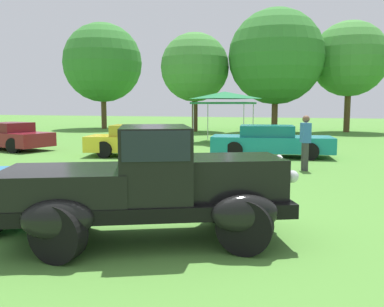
% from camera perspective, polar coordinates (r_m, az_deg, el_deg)
% --- Properties ---
extents(ground_plane, '(120.00, 120.00, 0.00)m').
position_cam_1_polar(ground_plane, '(6.51, -3.92, -11.17)').
color(ground_plane, '#4C8433').
extents(feature_pickup_truck, '(4.30, 3.09, 1.70)m').
position_cam_1_polar(feature_pickup_truck, '(6.03, -5.87, -4.18)').
color(feature_pickup_truck, black).
rests_on(feature_pickup_truck, ground_plane).
extents(show_car_burgundy, '(4.08, 2.47, 1.22)m').
position_cam_1_polar(show_car_burgundy, '(20.00, -23.90, 2.19)').
color(show_car_burgundy, maroon).
rests_on(show_car_burgundy, ground_plane).
extents(show_car_yellow, '(4.41, 2.71, 1.22)m').
position_cam_1_polar(show_car_yellow, '(16.23, -7.38, 1.78)').
color(show_car_yellow, yellow).
rests_on(show_car_yellow, ground_plane).
extents(show_car_teal, '(4.80, 2.42, 1.22)m').
position_cam_1_polar(show_car_teal, '(16.08, 10.89, 1.67)').
color(show_car_teal, teal).
rests_on(show_car_teal, ground_plane).
extents(spectator_between_cars, '(0.36, 0.46, 1.69)m').
position_cam_1_polar(spectator_between_cars, '(12.95, 15.55, 1.72)').
color(spectator_between_cars, '#383838').
rests_on(spectator_between_cars, ground_plane).
extents(canopy_tent_left_field, '(2.92, 2.92, 2.71)m').
position_cam_1_polar(canopy_tent_left_field, '(22.01, 4.58, 7.87)').
color(canopy_tent_left_field, '#B7B7BC').
rests_on(canopy_tent_left_field, ground_plane).
extents(treeline_far_left, '(6.53, 6.53, 8.77)m').
position_cam_1_polar(treeline_far_left, '(35.69, -12.37, 12.26)').
color(treeline_far_left, brown).
rests_on(treeline_far_left, ground_plane).
extents(treeline_mid_left, '(5.10, 5.10, 7.34)m').
position_cam_1_polar(treeline_mid_left, '(31.09, 0.39, 11.92)').
color(treeline_mid_left, '#47331E').
rests_on(treeline_mid_left, ground_plane).
extents(treeline_center, '(6.79, 6.79, 8.82)m').
position_cam_1_polar(treeline_center, '(30.57, 11.65, 13.09)').
color(treeline_center, brown).
rests_on(treeline_center, ground_plane).
extents(treeline_mid_right, '(5.44, 5.44, 8.05)m').
position_cam_1_polar(treeline_mid_right, '(32.51, 21.13, 12.20)').
color(treeline_mid_right, brown).
rests_on(treeline_mid_right, ground_plane).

